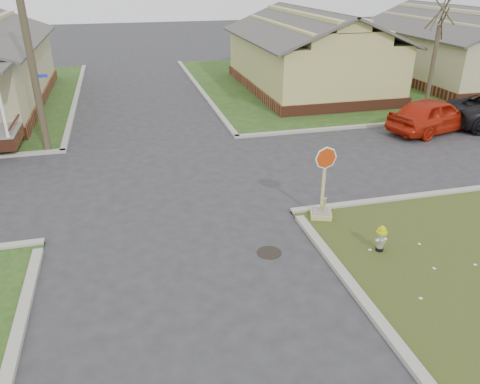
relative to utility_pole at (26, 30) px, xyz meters
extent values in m
plane|color=#2C2C2F|center=(4.20, -8.90, -4.66)|extent=(120.00, 120.00, 0.00)
cube|color=#214518|center=(26.20, 9.10, -4.64)|extent=(37.00, 19.00, 0.05)
cylinder|color=black|center=(6.40, -9.40, -4.66)|extent=(0.64, 0.64, 0.01)
cube|color=brown|center=(14.20, 7.60, -4.36)|extent=(7.20, 11.20, 0.60)
cube|color=#BEBF70|center=(14.20, 7.60, -2.76)|extent=(7.00, 11.00, 2.60)
cube|color=brown|center=(24.20, 7.60, -4.36)|extent=(7.20, 11.20, 0.60)
cube|color=beige|center=(24.20, 7.60, -2.76)|extent=(7.00, 11.00, 2.60)
cylinder|color=#3D3223|center=(0.00, 0.00, -0.16)|extent=(0.28, 0.28, 9.00)
cylinder|color=#3D3223|center=(18.20, 1.30, -2.51)|extent=(0.22, 0.22, 4.20)
cylinder|color=black|center=(9.18, -10.08, -4.57)|extent=(0.20, 0.20, 0.09)
cylinder|color=silver|center=(9.18, -10.08, -4.31)|extent=(0.17, 0.17, 0.42)
sphere|color=silver|center=(9.18, -10.08, -4.10)|extent=(0.17, 0.17, 0.17)
cylinder|color=#C7D50B|center=(9.18, -10.08, -4.07)|extent=(0.27, 0.27, 0.05)
cylinder|color=#C7D50B|center=(9.18, -10.08, -4.00)|extent=(0.20, 0.20, 0.09)
sphere|color=#C7D50B|center=(9.18, -10.08, -3.95)|extent=(0.14, 0.14, 0.14)
cube|color=tan|center=(8.45, -7.96, -4.54)|extent=(0.60, 0.60, 0.15)
cube|color=gray|center=(8.45, -7.96, -4.45)|extent=(0.49, 0.49, 0.04)
cube|color=tan|center=(8.45, -7.96, -3.49)|extent=(0.09, 0.04, 2.05)
cylinder|color=#B8360C|center=(8.45, -8.00, -2.76)|extent=(0.55, 0.24, 0.59)
cylinder|color=white|center=(8.45, -7.99, -2.76)|extent=(0.62, 0.27, 0.66)
imported|color=red|center=(16.54, -1.62, -3.89)|extent=(4.84, 2.97, 1.54)
camera|label=1|loc=(3.12, -19.16, 1.98)|focal=35.00mm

